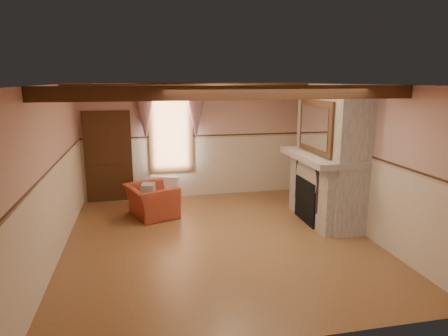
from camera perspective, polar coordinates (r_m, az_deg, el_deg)
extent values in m
cube|color=brown|center=(7.45, -0.68, -10.24)|extent=(5.50, 6.00, 0.01)
cube|color=silver|center=(6.86, -0.74, 11.85)|extent=(5.50, 6.00, 0.01)
cube|color=tan|center=(9.94, -4.11, 3.93)|extent=(5.50, 0.02, 2.80)
cube|color=tan|center=(4.23, 7.34, -8.08)|extent=(5.50, 0.02, 2.80)
cube|color=tan|center=(7.04, -23.25, -0.66)|extent=(0.02, 6.00, 2.80)
cube|color=tan|center=(8.02, 18.95, 1.19)|extent=(0.02, 6.00, 2.80)
cube|color=black|center=(8.42, 12.00, -4.54)|extent=(0.20, 0.95, 0.90)
imported|color=maroon|center=(8.70, -10.32, -4.65)|extent=(1.22, 1.30, 0.69)
cylinder|color=brown|center=(8.60, -10.72, -5.33)|extent=(0.52, 0.52, 0.55)
cube|color=#B7AD8C|center=(8.50, -10.79, -2.91)|extent=(0.31, 0.36, 0.20)
cube|color=white|center=(9.79, -8.50, -2.89)|extent=(0.72, 0.43, 0.60)
imported|color=brown|center=(8.22, 14.09, 2.20)|extent=(0.33, 0.33, 0.08)
cube|color=black|center=(8.90, 11.94, 3.47)|extent=(0.14, 0.24, 0.20)
cylinder|color=gold|center=(8.87, 12.03, 3.69)|extent=(0.11, 0.11, 0.28)
cylinder|color=#AB152E|center=(7.68, 16.07, 1.68)|extent=(0.06, 0.06, 0.16)
cylinder|color=yellow|center=(8.06, 14.65, 2.10)|extent=(0.06, 0.06, 0.12)
cube|color=gray|center=(8.38, 14.96, 1.92)|extent=(0.85, 2.00, 2.80)
cube|color=gray|center=(8.30, 13.83, 1.61)|extent=(1.05, 2.05, 0.12)
cube|color=silver|center=(8.13, 12.88, 5.78)|extent=(0.06, 1.44, 1.04)
cube|color=black|center=(9.87, -16.19, 1.35)|extent=(1.10, 0.10, 2.10)
cube|color=white|center=(9.81, -7.59, 5.22)|extent=(1.06, 0.08, 2.02)
cube|color=gray|center=(9.66, -7.65, 8.68)|extent=(1.30, 0.14, 1.40)
cube|color=black|center=(5.70, 1.66, 10.69)|extent=(5.50, 0.18, 0.20)
cube|color=black|center=(8.05, -2.44, 11.23)|extent=(5.50, 0.18, 0.20)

